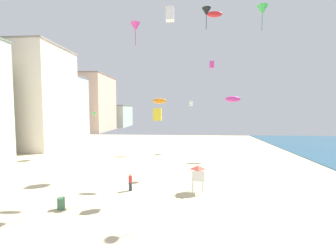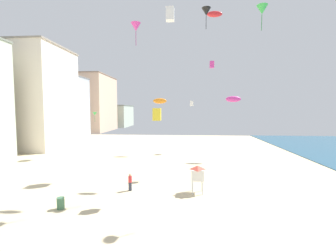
{
  "view_description": "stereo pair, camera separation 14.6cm",
  "coord_description": "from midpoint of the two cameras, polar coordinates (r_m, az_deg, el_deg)",
  "views": [
    {
      "loc": [
        4.73,
        -7.98,
        7.73
      ],
      "look_at": [
        2.89,
        19.15,
        5.72
      ],
      "focal_mm": 24.82,
      "sensor_mm": 36.0,
      "label": 1
    },
    {
      "loc": [
        4.87,
        -7.97,
        7.73
      ],
      "look_at": [
        2.89,
        19.15,
        5.72
      ],
      "focal_mm": 24.82,
      "sensor_mm": 36.0,
      "label": 2
    }
  ],
  "objects": [
    {
      "name": "kite_white_box_2",
      "position": [
        32.05,
        0.33,
        25.75
      ],
      "size": [
        1.02,
        1.02,
        1.6
      ],
      "color": "white"
    },
    {
      "name": "boardwalk_hotel_mid",
      "position": [
        55.48,
        -32.53,
        5.88
      ],
      "size": [
        17.88,
        13.66,
        19.92
      ],
      "color": "silver",
      "rests_on": "ground"
    },
    {
      "name": "kite_green_delta",
      "position": [
        21.89,
        21.97,
        24.91
      ],
      "size": [
        0.86,
        0.86,
        1.96
      ],
      "color": "green"
    },
    {
      "name": "kite_white_box",
      "position": [
        42.13,
        5.61,
        5.53
      ],
      "size": [
        0.6,
        0.6,
        0.94
      ],
      "color": "white"
    },
    {
      "name": "kite_orange_parafoil",
      "position": [
        40.27,
        -2.22,
        6.18
      ],
      "size": [
        2.36,
        0.65,
        0.92
      ],
      "color": "orange"
    },
    {
      "name": "kite_magenta_delta",
      "position": [
        45.15,
        -8.12,
        22.95
      ],
      "size": [
        1.74,
        1.74,
        3.97
      ],
      "color": "#DB3D9E"
    },
    {
      "name": "kite_black_delta",
      "position": [
        25.74,
        9.23,
        25.95
      ],
      "size": [
        0.9,
        0.9,
        2.04
      ],
      "color": "black"
    },
    {
      "name": "kite_flyer",
      "position": [
        22.81,
        -9.4,
        -13.21
      ],
      "size": [
        0.34,
        0.34,
        1.64
      ],
      "rotation": [
        0.0,
        0.0,
        2.57
      ],
      "color": "#383D4C",
      "rests_on": "ground"
    },
    {
      "name": "kite_red_parafoil",
      "position": [
        29.91,
        11.19,
        25.34
      ],
      "size": [
        1.75,
        0.49,
        0.68
      ],
      "color": "red"
    },
    {
      "name": "boardwalk_hotel_distant",
      "position": [
        85.95,
        -18.62,
        5.27
      ],
      "size": [
        13.28,
        19.26,
        19.23
      ],
      "color": "beige",
      "rests_on": "ground"
    },
    {
      "name": "kite_magenta_parafoil",
      "position": [
        37.05,
        15.53,
        6.38
      ],
      "size": [
        2.3,
        0.64,
        0.9
      ],
      "color": "#DB3D9E"
    },
    {
      "name": "beach_trash_bin",
      "position": [
        20.63,
        -24.97,
        -16.85
      ],
      "size": [
        0.56,
        0.56,
        0.9
      ],
      "primitive_type": "cylinder",
      "color": "#3D6B4C",
      "rests_on": "ground"
    },
    {
      "name": "boardwalk_hotel_far",
      "position": [
        68.0,
        -25.01,
        4.24
      ],
      "size": [
        10.54,
        13.45,
        16.42
      ],
      "color": "#ADB7C1",
      "rests_on": "ground"
    },
    {
      "name": "lifeguard_stand",
      "position": [
        21.92,
        7.13,
        -11.4
      ],
      "size": [
        1.1,
        1.1,
        2.55
      ],
      "rotation": [
        0.0,
        0.0,
        -0.4
      ],
      "color": "white",
      "rests_on": "ground"
    },
    {
      "name": "kite_magenta_box_2",
      "position": [
        29.56,
        10.55,
        14.6
      ],
      "size": [
        0.51,
        0.51,
        0.8
      ],
      "color": "#DB3D9E"
    },
    {
      "name": "kite_green_delta_2",
      "position": [
        50.37,
        -17.77,
        2.87
      ],
      "size": [
        0.88,
        0.88,
        2.0
      ],
      "color": "green"
    },
    {
      "name": "kite_yellow_box",
      "position": [
        19.58,
        -2.83,
        2.87
      ],
      "size": [
        0.67,
        0.67,
        1.05
      ],
      "color": "yellow"
    },
    {
      "name": "boardwalk_hotel_furthest",
      "position": [
        105.32,
        -14.27,
        2.44
      ],
      "size": [
        17.24,
        17.88,
        9.34
      ],
      "color": "#B7C6B2",
      "rests_on": "ground"
    }
  ]
}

